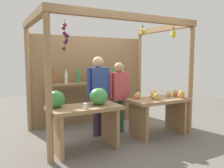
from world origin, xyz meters
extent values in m
plane|color=slate|center=(0.00, 0.00, 0.00)|extent=(12.00, 12.00, 0.00)
cylinder|color=#99754C|center=(-1.44, -0.90, 1.15)|extent=(0.10, 0.10, 2.30)
cylinder|color=#99754C|center=(1.44, -0.90, 1.15)|extent=(0.10, 0.10, 2.30)
cylinder|color=#99754C|center=(-1.44, 0.90, 1.15)|extent=(0.10, 0.10, 2.30)
cylinder|color=#99754C|center=(1.44, 0.90, 1.15)|extent=(0.10, 0.10, 2.30)
cube|color=#99754C|center=(0.00, -0.90, 2.24)|extent=(2.98, 0.12, 0.12)
cube|color=#99754C|center=(-1.44, 0.00, 2.24)|extent=(0.12, 1.89, 0.12)
cube|color=#99754C|center=(1.44, 0.00, 2.24)|extent=(0.12, 1.89, 0.12)
cube|color=olive|center=(0.00, 0.92, 1.04)|extent=(2.88, 0.04, 2.07)
cylinder|color=brown|center=(0.36, -0.70, 2.13)|extent=(0.02, 0.02, 0.06)
ellipsoid|color=gold|center=(0.40, -0.70, 2.05)|extent=(0.04, 0.07, 0.11)
ellipsoid|color=gold|center=(0.39, -0.68, 2.04)|extent=(0.06, 0.07, 0.11)
ellipsoid|color=gold|center=(0.37, -0.66, 2.03)|extent=(0.06, 0.04, 0.11)
ellipsoid|color=gold|center=(0.35, -0.68, 2.03)|extent=(0.07, 0.05, 0.11)
ellipsoid|color=gold|center=(0.34, -0.70, 2.02)|extent=(0.05, 0.07, 0.11)
ellipsoid|color=gold|center=(0.33, -0.72, 2.04)|extent=(0.04, 0.05, 0.11)
ellipsoid|color=gold|center=(0.35, -0.73, 2.05)|extent=(0.07, 0.05, 0.11)
ellipsoid|color=gold|center=(0.37, -0.74, 2.02)|extent=(0.06, 0.04, 0.11)
ellipsoid|color=gold|center=(0.39, -0.73, 2.02)|extent=(0.07, 0.07, 0.11)
cylinder|color=brown|center=(1.01, -0.82, 2.13)|extent=(0.02, 0.02, 0.06)
ellipsoid|color=yellow|center=(1.04, -0.82, 2.00)|extent=(0.04, 0.08, 0.14)
ellipsoid|color=yellow|center=(1.04, -0.79, 2.03)|extent=(0.08, 0.07, 0.14)
ellipsoid|color=yellow|center=(1.01, -0.80, 2.01)|extent=(0.06, 0.04, 0.13)
ellipsoid|color=yellow|center=(0.99, -0.79, 2.02)|extent=(0.06, 0.05, 0.14)
ellipsoid|color=yellow|center=(0.99, -0.81, 2.01)|extent=(0.05, 0.08, 0.14)
ellipsoid|color=yellow|center=(0.97, -0.84, 2.03)|extent=(0.05, 0.06, 0.14)
ellipsoid|color=yellow|center=(0.99, -0.84, 2.03)|extent=(0.07, 0.06, 0.14)
ellipsoid|color=yellow|center=(1.01, -0.85, 2.02)|extent=(0.06, 0.04, 0.14)
ellipsoid|color=yellow|center=(1.02, -0.84, 2.04)|extent=(0.07, 0.07, 0.14)
cylinder|color=#4C422D|center=(-1.08, -0.56, 1.89)|extent=(0.01, 0.01, 0.55)
sphere|color=#601E42|center=(-1.07, -0.55, 2.08)|extent=(0.07, 0.07, 0.07)
sphere|color=#511938|center=(-1.10, -0.59, 2.03)|extent=(0.07, 0.07, 0.07)
sphere|color=#601E42|center=(-1.08, -0.55, 1.95)|extent=(0.06, 0.06, 0.06)
sphere|color=#47142D|center=(-1.05, -0.58, 1.90)|extent=(0.07, 0.07, 0.07)
sphere|color=#47142D|center=(-1.05, -0.56, 1.84)|extent=(0.06, 0.06, 0.06)
sphere|color=#601E42|center=(-1.06, -0.54, 1.81)|extent=(0.07, 0.07, 0.07)
sphere|color=#511938|center=(-1.09, -0.54, 1.71)|extent=(0.07, 0.07, 0.07)
cube|color=#99754C|center=(-0.79, -0.67, 0.72)|extent=(1.21, 0.64, 0.06)
cube|color=#99754C|center=(-1.28, -0.67, 0.34)|extent=(0.06, 0.58, 0.69)
cube|color=#99754C|center=(-0.31, -0.67, 0.34)|extent=(0.06, 0.58, 0.69)
ellipsoid|color=#429347|center=(-0.53, -0.66, 0.89)|extent=(0.35, 0.35, 0.29)
ellipsoid|color=#38843D|center=(-1.24, -0.55, 0.89)|extent=(0.41, 0.41, 0.28)
cylinder|color=white|center=(-0.86, -0.85, 0.79)|extent=(0.07, 0.07, 0.09)
cube|color=#99754C|center=(0.79, -0.67, 0.72)|extent=(1.21, 0.64, 0.06)
cube|color=#99754C|center=(0.31, -0.67, 0.34)|extent=(0.06, 0.58, 0.69)
cube|color=#99754C|center=(1.28, -0.67, 0.34)|extent=(0.06, 0.58, 0.69)
ellipsoid|color=gold|center=(0.68, -0.65, 0.82)|extent=(0.15, 0.15, 0.15)
ellipsoid|color=#E07F47|center=(0.85, -0.45, 0.82)|extent=(0.15, 0.15, 0.14)
ellipsoid|color=#CC7038|center=(1.31, -0.79, 0.81)|extent=(0.16, 0.16, 0.13)
ellipsoid|color=#B79E47|center=(0.63, -0.80, 0.82)|extent=(0.15, 0.15, 0.14)
ellipsoid|color=#CC7038|center=(1.28, -0.65, 0.82)|extent=(0.15, 0.15, 0.14)
ellipsoid|color=#E07F47|center=(0.38, -0.50, 0.80)|extent=(0.13, 0.13, 0.12)
ellipsoid|color=#B79E47|center=(1.12, -0.62, 0.81)|extent=(0.13, 0.13, 0.12)
ellipsoid|color=gold|center=(1.25, -0.85, 0.82)|extent=(0.13, 0.13, 0.15)
ellipsoid|color=#A8B24C|center=(0.45, -0.45, 0.81)|extent=(0.14, 0.14, 0.13)
cube|color=#99754C|center=(-1.04, 0.67, 0.50)|extent=(0.05, 0.20, 1.00)
cube|color=#99754C|center=(0.84, 0.67, 0.50)|extent=(0.05, 0.20, 1.00)
cube|color=#99754C|center=(-0.10, 0.67, 0.98)|extent=(1.87, 0.22, 0.04)
cylinder|color=#994C1E|center=(-0.97, 0.67, 1.14)|extent=(0.08, 0.08, 0.28)
cylinder|color=#994C1E|center=(-0.97, 0.67, 1.31)|extent=(0.03, 0.03, 0.06)
cylinder|color=silver|center=(-0.68, 0.67, 1.12)|extent=(0.07, 0.07, 0.24)
cylinder|color=silver|center=(-0.68, 0.67, 1.27)|extent=(0.03, 0.03, 0.06)
cylinder|color=#338C4C|center=(-0.40, 0.67, 1.13)|extent=(0.08, 0.08, 0.27)
cylinder|color=#338C4C|center=(-0.40, 0.67, 1.30)|extent=(0.04, 0.04, 0.06)
cylinder|color=#994C1E|center=(-0.11, 0.67, 1.14)|extent=(0.06, 0.06, 0.29)
cylinder|color=#994C1E|center=(-0.11, 0.67, 1.32)|extent=(0.03, 0.03, 0.06)
cylinder|color=#D8B266|center=(0.19, 0.67, 1.11)|extent=(0.07, 0.07, 0.23)
cylinder|color=#D8B266|center=(0.19, 0.67, 1.26)|extent=(0.03, 0.03, 0.06)
cylinder|color=#338C4C|center=(0.49, 0.67, 1.15)|extent=(0.06, 0.06, 0.30)
cylinder|color=#338C4C|center=(0.49, 0.67, 1.33)|extent=(0.03, 0.03, 0.06)
cylinder|color=#D8B266|center=(0.77, 0.67, 1.14)|extent=(0.07, 0.07, 0.28)
cylinder|color=#D8B266|center=(0.77, 0.67, 1.31)|extent=(0.03, 0.03, 0.06)
cylinder|color=#3F2F44|center=(-0.35, -0.14, 0.37)|extent=(0.11, 0.11, 0.74)
cylinder|color=#3F2F44|center=(-0.23, -0.14, 0.37)|extent=(0.11, 0.11, 0.74)
cube|color=#2D428C|center=(-0.29, -0.14, 1.06)|extent=(0.32, 0.19, 0.63)
cylinder|color=#2D428C|center=(-0.49, -0.14, 1.09)|extent=(0.08, 0.08, 0.56)
cylinder|color=#2D428C|center=(-0.09, -0.14, 1.09)|extent=(0.08, 0.08, 0.56)
sphere|color=tan|center=(-0.29, -0.14, 1.48)|extent=(0.21, 0.21, 0.21)
cylinder|color=#2F5D43|center=(0.13, -0.14, 0.34)|extent=(0.11, 0.11, 0.69)
cylinder|color=#2F5D43|center=(0.25, -0.14, 0.34)|extent=(0.11, 0.11, 0.69)
cube|color=#BF474C|center=(0.19, -0.14, 0.98)|extent=(0.32, 0.19, 0.58)
cylinder|color=#BF474C|center=(-0.01, -0.14, 1.01)|extent=(0.08, 0.08, 0.52)
cylinder|color=#BF474C|center=(0.39, -0.14, 1.01)|extent=(0.08, 0.08, 0.52)
sphere|color=tan|center=(0.19, -0.14, 1.37)|extent=(0.20, 0.20, 0.20)
camera|label=1|loc=(-2.21, -4.20, 1.52)|focal=36.72mm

